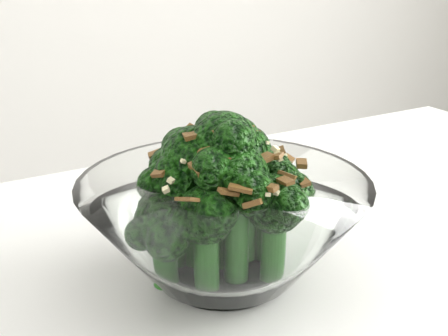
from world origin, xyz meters
name	(u,v)px	position (x,y,z in m)	size (l,w,h in m)	color
broccoli_dish	(224,217)	(0.12, 0.23, 0.80)	(0.21, 0.21, 0.13)	white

